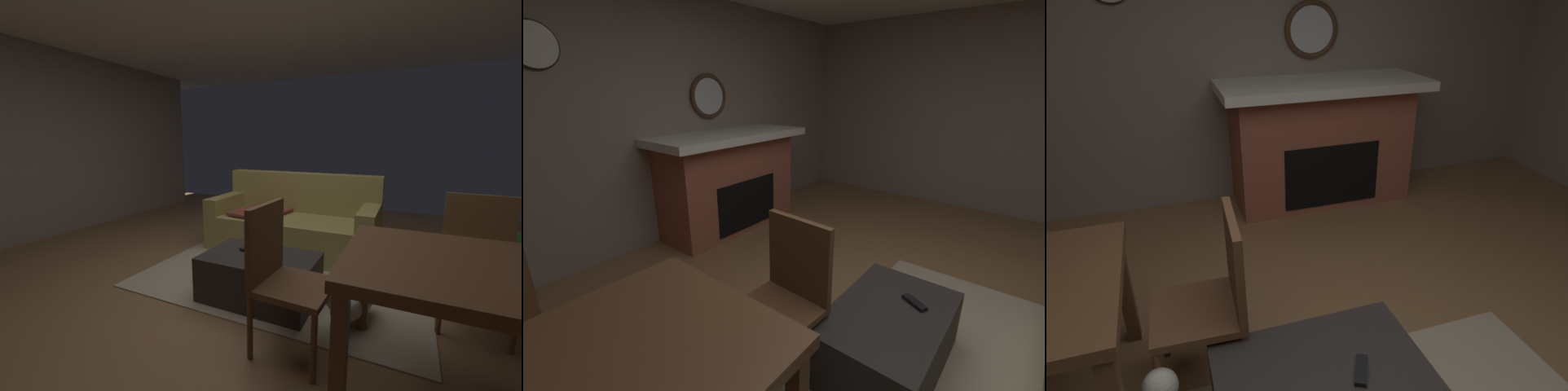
% 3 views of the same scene
% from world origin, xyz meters
% --- Properties ---
extents(floor, '(7.88, 7.88, 0.00)m').
position_xyz_m(floor, '(0.00, 0.00, 0.00)').
color(floor, olive).
extents(wall_left, '(0.12, 5.98, 2.56)m').
position_xyz_m(wall_left, '(-3.28, 0.00, 1.28)').
color(wall_left, gray).
rests_on(wall_left, ground).
extents(area_rug, '(2.60, 2.00, 0.01)m').
position_xyz_m(area_rug, '(0.14, 0.50, 0.01)').
color(area_rug, tan).
rests_on(area_rug, ground).
extents(couch, '(1.95, 0.90, 0.91)m').
position_xyz_m(couch, '(-0.03, 1.18, 0.32)').
color(couch, '#9E8E4C').
rests_on(couch, ground).
extents(ottoman_coffee_table, '(0.92, 0.60, 0.38)m').
position_xyz_m(ottoman_coffee_table, '(0.14, -0.11, 0.19)').
color(ottoman_coffee_table, '#2D2826').
rests_on(ottoman_coffee_table, ground).
extents(tv_remote, '(0.12, 0.17, 0.02)m').
position_xyz_m(tv_remote, '(-0.01, -0.02, 0.40)').
color(tv_remote, black).
rests_on(tv_remote, ottoman_coffee_table).
extents(dining_table, '(1.50, 0.96, 0.74)m').
position_xyz_m(dining_table, '(1.67, -0.58, 0.66)').
color(dining_table, brown).
rests_on(dining_table, ground).
extents(dining_chair_north, '(0.47, 0.47, 0.93)m').
position_xyz_m(dining_chair_north, '(1.67, 0.29, 0.52)').
color(dining_chair_north, brown).
rests_on(dining_chair_north, ground).
extents(dining_chair_west, '(0.46, 0.46, 0.93)m').
position_xyz_m(dining_chair_west, '(0.52, -0.58, 0.52)').
color(dining_chair_west, brown).
rests_on(dining_chair_west, ground).
extents(potted_plant, '(0.37, 0.37, 0.50)m').
position_xyz_m(potted_plant, '(2.08, 1.26, 0.27)').
color(potted_plant, brown).
rests_on(potted_plant, ground).
extents(small_dog, '(0.38, 0.57, 0.30)m').
position_xyz_m(small_dog, '(0.89, -0.14, 0.17)').
color(small_dog, silver).
rests_on(small_dog, ground).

